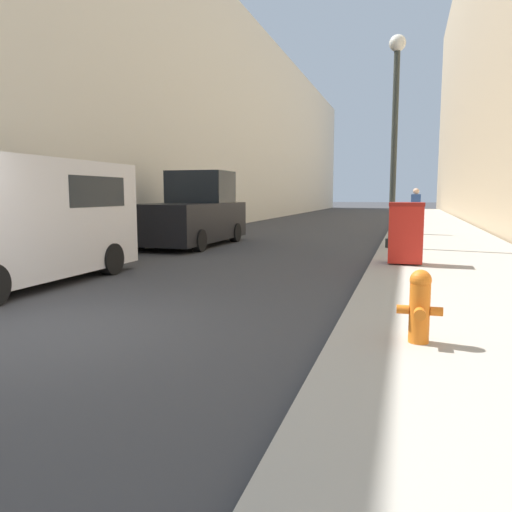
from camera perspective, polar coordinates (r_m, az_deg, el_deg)
ground_plane at (r=6.50m, az=-25.19°, el=-8.09°), size 200.00×200.00×0.00m
sidewalk_right at (r=22.70m, az=19.73°, el=2.75°), size 3.73×60.00×0.15m
building_left_glass at (r=34.22m, az=-8.96°, el=13.95°), size 12.00×60.00×11.53m
fire_hydrant at (r=5.24m, az=18.21°, el=-5.30°), size 0.44×0.33×0.74m
trash_bin at (r=11.03m, az=16.76°, el=2.57°), size 0.72×0.59×1.31m
lamppost at (r=14.40m, az=15.58°, el=14.35°), size 0.44×0.44×5.67m
white_van at (r=9.81m, az=-25.35°, el=4.12°), size 1.96×4.99×2.24m
pickup_truck at (r=16.11m, az=-7.27°, el=4.70°), size 2.16×5.00×2.38m
pedestrian_on_sidewalk at (r=19.44m, az=17.75°, el=4.90°), size 0.34×0.22×1.69m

